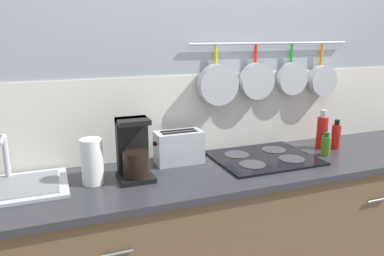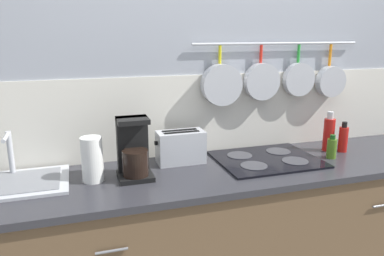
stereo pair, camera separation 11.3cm
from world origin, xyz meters
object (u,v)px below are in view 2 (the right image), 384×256
object	(u,v)px
coffee_maker	(134,153)
bottle_olive_oil	(332,148)
toaster	(181,147)
paper_towel_roll	(92,159)
bottle_sesame_oil	(343,138)
bottle_dish_soap	(329,134)

from	to	relation	value
coffee_maker	bottle_olive_oil	world-z (taller)	coffee_maker
toaster	paper_towel_roll	bearing A→B (deg)	-165.06
paper_towel_roll	bottle_sesame_oil	xyz separation A→B (m)	(1.50, 0.03, -0.03)
paper_towel_roll	bottle_dish_soap	xyz separation A→B (m)	(1.42, 0.07, -0.00)
paper_towel_roll	coffee_maker	distance (m)	0.20
coffee_maker	bottle_sesame_oil	distance (m)	1.29
bottle_olive_oil	bottle_dish_soap	xyz separation A→B (m)	(0.07, 0.13, 0.05)
coffee_maker	bottle_olive_oil	bearing A→B (deg)	-2.77
toaster	bottle_dish_soap	distance (m)	0.94
paper_towel_roll	bottle_sesame_oil	distance (m)	1.50
coffee_maker	bottle_sesame_oil	bearing A→B (deg)	1.36
bottle_olive_oil	bottle_dish_soap	bearing A→B (deg)	60.58
paper_towel_roll	toaster	xyz separation A→B (m)	(0.49, 0.13, -0.02)
coffee_maker	toaster	distance (m)	0.32
coffee_maker	bottle_dish_soap	size ratio (longest dim) A/B	1.25
paper_towel_roll	bottle_dish_soap	world-z (taller)	bottle_dish_soap
coffee_maker	bottle_sesame_oil	xyz separation A→B (m)	(1.29, 0.03, -0.04)
paper_towel_roll	bottle_olive_oil	world-z (taller)	paper_towel_roll
coffee_maker	bottle_sesame_oil	world-z (taller)	coffee_maker
bottle_olive_oil	bottle_sesame_oil	distance (m)	0.17
paper_towel_roll	bottle_sesame_oil	size ratio (longest dim) A/B	1.20
bottle_sesame_oil	coffee_maker	bearing A→B (deg)	-178.64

